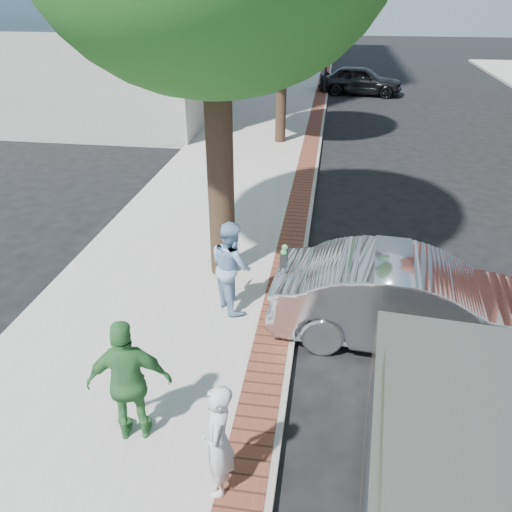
% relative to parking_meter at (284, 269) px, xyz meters
% --- Properties ---
extents(ground, '(120.00, 120.00, 0.00)m').
position_rel_parking_meter_xyz_m(ground, '(-0.82, -0.36, -1.21)').
color(ground, black).
rests_on(ground, ground).
extents(sidewalk, '(5.00, 60.00, 0.15)m').
position_rel_parking_meter_xyz_m(sidewalk, '(-2.32, 7.64, -1.13)').
color(sidewalk, '#9E9991').
rests_on(sidewalk, ground).
extents(brick_strip, '(0.60, 60.00, 0.01)m').
position_rel_parking_meter_xyz_m(brick_strip, '(-0.12, 7.64, -1.05)').
color(brick_strip, brown).
rests_on(brick_strip, sidewalk).
extents(curb, '(0.10, 60.00, 0.15)m').
position_rel_parking_meter_xyz_m(curb, '(0.23, 7.64, -1.13)').
color(curb, gray).
rests_on(curb, ground).
extents(office_base, '(18.20, 22.20, 4.00)m').
position_rel_parking_meter_xyz_m(office_base, '(-13.82, 21.64, 0.79)').
color(office_base, gray).
rests_on(office_base, ground).
extents(signal_near, '(0.70, 0.15, 3.80)m').
position_rel_parking_meter_xyz_m(signal_near, '(0.08, 21.64, 1.05)').
color(signal_near, black).
rests_on(signal_near, ground).
extents(parking_meter, '(0.12, 0.32, 1.47)m').
position_rel_parking_meter_xyz_m(parking_meter, '(0.00, 0.00, 0.00)').
color(parking_meter, gray).
rests_on(parking_meter, sidewalk).
extents(person_gray, '(0.44, 0.61, 1.56)m').
position_rel_parking_meter_xyz_m(person_gray, '(-0.38, -3.57, -0.27)').
color(person_gray, silver).
rests_on(person_gray, sidewalk).
extents(person_officer, '(1.04, 1.08, 1.75)m').
position_rel_parking_meter_xyz_m(person_officer, '(-0.98, 0.25, -0.18)').
color(person_officer, '#7FA3C5').
rests_on(person_officer, sidewalk).
extents(person_green, '(1.15, 0.68, 1.84)m').
position_rel_parking_meter_xyz_m(person_green, '(-1.67, -2.94, -0.14)').
color(person_green, '#387C3E').
rests_on(person_green, sidewalk).
extents(sedan_silver, '(4.88, 2.02, 1.57)m').
position_rel_parking_meter_xyz_m(sedan_silver, '(2.22, -0.07, -0.42)').
color(sedan_silver, '#B1B3B9').
rests_on(sedan_silver, ground).
extents(bg_car, '(4.77, 2.39, 1.56)m').
position_rel_parking_meter_xyz_m(bg_car, '(2.04, 22.32, -0.42)').
color(bg_car, black).
rests_on(bg_car, ground).
extents(van, '(2.23, 4.91, 1.76)m').
position_rel_parking_meter_xyz_m(van, '(2.17, -3.86, -0.24)').
color(van, gray).
rests_on(van, ground).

